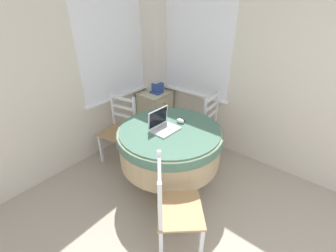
{
  "coord_description": "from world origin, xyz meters",
  "views": [
    {
      "loc": [
        -0.45,
        0.68,
        2.05
      ],
      "look_at": [
        1.42,
        2.2,
        0.69
      ],
      "focal_mm": 24.0,
      "sensor_mm": 36.0,
      "label": 1
    }
  ],
  "objects_px": {
    "dining_chair_near_right_window": "(202,123)",
    "book_on_cabinet": "(156,92)",
    "storage_box": "(158,87)",
    "cell_phone": "(181,120)",
    "dining_chair_near_back_window": "(120,131)",
    "corner_cabinet": "(155,112)",
    "round_dining_table": "(170,143)",
    "dining_chair_camera_near": "(175,209)",
    "laptop": "(163,125)",
    "computer_mouse": "(180,121)"
  },
  "relations": [
    {
      "from": "round_dining_table",
      "to": "dining_chair_camera_near",
      "type": "distance_m",
      "value": 0.86
    },
    {
      "from": "dining_chair_near_right_window",
      "to": "dining_chair_camera_near",
      "type": "xyz_separation_m",
      "value": [
        -1.48,
        -0.64,
        0.0
      ]
    },
    {
      "from": "dining_chair_near_right_window",
      "to": "dining_chair_camera_near",
      "type": "distance_m",
      "value": 1.61
    },
    {
      "from": "round_dining_table",
      "to": "book_on_cabinet",
      "type": "xyz_separation_m",
      "value": [
        0.84,
        0.96,
        0.15
      ]
    },
    {
      "from": "dining_chair_camera_near",
      "to": "round_dining_table",
      "type": "bearing_deg",
      "value": 41.8
    },
    {
      "from": "laptop",
      "to": "storage_box",
      "type": "bearing_deg",
      "value": 44.09
    },
    {
      "from": "laptop",
      "to": "computer_mouse",
      "type": "bearing_deg",
      "value": -12.96
    },
    {
      "from": "laptop",
      "to": "round_dining_table",
      "type": "bearing_deg",
      "value": -43.76
    },
    {
      "from": "cell_phone",
      "to": "dining_chair_near_back_window",
      "type": "distance_m",
      "value": 0.94
    },
    {
      "from": "cell_phone",
      "to": "dining_chair_near_right_window",
      "type": "distance_m",
      "value": 0.68
    },
    {
      "from": "laptop",
      "to": "computer_mouse",
      "type": "relative_size",
      "value": 3.12
    },
    {
      "from": "laptop",
      "to": "dining_chair_camera_near",
      "type": "xyz_separation_m",
      "value": [
        -0.58,
        -0.62,
        -0.37
      ]
    },
    {
      "from": "round_dining_table",
      "to": "book_on_cabinet",
      "type": "height_order",
      "value": "round_dining_table"
    },
    {
      "from": "laptop",
      "to": "corner_cabinet",
      "type": "xyz_separation_m",
      "value": [
        0.9,
        0.95,
        -0.46
      ]
    },
    {
      "from": "laptop",
      "to": "dining_chair_near_right_window",
      "type": "height_order",
      "value": "laptop"
    },
    {
      "from": "corner_cabinet",
      "to": "laptop",
      "type": "bearing_deg",
      "value": -133.64
    },
    {
      "from": "dining_chair_near_back_window",
      "to": "storage_box",
      "type": "relative_size",
      "value": 6.31
    },
    {
      "from": "corner_cabinet",
      "to": "dining_chair_near_back_window",
      "type": "bearing_deg",
      "value": -170.73
    },
    {
      "from": "dining_chair_near_back_window",
      "to": "corner_cabinet",
      "type": "height_order",
      "value": "dining_chair_near_back_window"
    },
    {
      "from": "round_dining_table",
      "to": "cell_phone",
      "type": "xyz_separation_m",
      "value": [
        0.25,
        0.02,
        0.19
      ]
    },
    {
      "from": "round_dining_table",
      "to": "dining_chair_camera_near",
      "type": "xyz_separation_m",
      "value": [
        -0.63,
        -0.57,
        -0.13
      ]
    },
    {
      "from": "computer_mouse",
      "to": "dining_chair_near_right_window",
      "type": "distance_m",
      "value": 0.74
    },
    {
      "from": "laptop",
      "to": "dining_chair_camera_near",
      "type": "height_order",
      "value": "laptop"
    },
    {
      "from": "corner_cabinet",
      "to": "storage_box",
      "type": "height_order",
      "value": "storage_box"
    },
    {
      "from": "dining_chair_near_right_window",
      "to": "book_on_cabinet",
      "type": "xyz_separation_m",
      "value": [
        -0.01,
        0.88,
        0.28
      ]
    },
    {
      "from": "round_dining_table",
      "to": "laptop",
      "type": "relative_size",
      "value": 3.88
    },
    {
      "from": "cell_phone",
      "to": "dining_chair_near_right_window",
      "type": "bearing_deg",
      "value": 4.94
    },
    {
      "from": "laptop",
      "to": "dining_chair_near_back_window",
      "type": "relative_size",
      "value": 0.33
    },
    {
      "from": "laptop",
      "to": "cell_phone",
      "type": "xyz_separation_m",
      "value": [
        0.31,
        -0.03,
        -0.04
      ]
    },
    {
      "from": "cell_phone",
      "to": "dining_chair_near_back_window",
      "type": "height_order",
      "value": "dining_chair_near_back_window"
    },
    {
      "from": "dining_chair_near_back_window",
      "to": "storage_box",
      "type": "xyz_separation_m",
      "value": [
        0.95,
        0.12,
        0.34
      ]
    },
    {
      "from": "laptop",
      "to": "dining_chair_near_back_window",
      "type": "xyz_separation_m",
      "value": [
        0.0,
        0.8,
        -0.37
      ]
    },
    {
      "from": "storage_box",
      "to": "book_on_cabinet",
      "type": "xyz_separation_m",
      "value": [
        -0.06,
        -0.02,
        -0.06
      ]
    },
    {
      "from": "cell_phone",
      "to": "book_on_cabinet",
      "type": "xyz_separation_m",
      "value": [
        0.59,
        0.93,
        -0.05
      ]
    },
    {
      "from": "dining_chair_camera_near",
      "to": "book_on_cabinet",
      "type": "relative_size",
      "value": 5.04
    },
    {
      "from": "computer_mouse",
      "to": "cell_phone",
      "type": "distance_m",
      "value": 0.07
    },
    {
      "from": "round_dining_table",
      "to": "storage_box",
      "type": "relative_size",
      "value": 8.05
    },
    {
      "from": "dining_chair_camera_near",
      "to": "corner_cabinet",
      "type": "distance_m",
      "value": 2.16
    },
    {
      "from": "cell_phone",
      "to": "dining_chair_near_right_window",
      "type": "relative_size",
      "value": 0.12
    },
    {
      "from": "dining_chair_near_right_window",
      "to": "dining_chair_camera_near",
      "type": "height_order",
      "value": "same"
    },
    {
      "from": "round_dining_table",
      "to": "corner_cabinet",
      "type": "distance_m",
      "value": 1.33
    },
    {
      "from": "round_dining_table",
      "to": "dining_chair_near_right_window",
      "type": "xyz_separation_m",
      "value": [
        0.85,
        0.08,
        -0.13
      ]
    },
    {
      "from": "computer_mouse",
      "to": "dining_chair_camera_near",
      "type": "relative_size",
      "value": 0.11
    },
    {
      "from": "computer_mouse",
      "to": "storage_box",
      "type": "xyz_separation_m",
      "value": [
        0.7,
        0.98,
        -0.0
      ]
    },
    {
      "from": "dining_chair_camera_near",
      "to": "book_on_cabinet",
      "type": "xyz_separation_m",
      "value": [
        1.47,
        1.52,
        0.28
      ]
    },
    {
      "from": "round_dining_table",
      "to": "storage_box",
      "type": "bearing_deg",
      "value": 47.48
    },
    {
      "from": "computer_mouse",
      "to": "dining_chair_camera_near",
      "type": "bearing_deg",
      "value": -145.73
    },
    {
      "from": "dining_chair_camera_near",
      "to": "corner_cabinet",
      "type": "height_order",
      "value": "dining_chair_camera_near"
    },
    {
      "from": "cell_phone",
      "to": "corner_cabinet",
      "type": "bearing_deg",
      "value": 58.56
    },
    {
      "from": "dining_chair_near_back_window",
      "to": "dining_chair_camera_near",
      "type": "bearing_deg",
      "value": -112.12
    }
  ]
}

